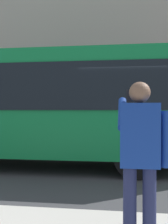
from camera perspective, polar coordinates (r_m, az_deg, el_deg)
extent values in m
plane|color=#38383A|center=(7.59, 9.94, -11.38)|extent=(60.00, 60.00, 0.00)
cube|color=#A89E8E|center=(14.90, 9.16, 17.84)|extent=(28.00, 0.80, 12.00)
cube|color=#0F7238|center=(7.99, -11.87, 1.49)|extent=(9.00, 2.50, 2.60)
cube|color=black|center=(6.84, -15.52, 5.00)|extent=(7.60, 0.06, 1.10)
cylinder|color=black|center=(8.67, 9.92, -6.54)|extent=(1.00, 0.28, 1.00)
cylinder|color=black|center=(6.49, 10.50, -8.92)|extent=(1.00, 0.28, 1.00)
cylinder|color=#1E2347|center=(3.14, 13.10, -18.16)|extent=(0.14, 0.14, 0.82)
cylinder|color=#1E2347|center=(3.13, 9.26, -18.22)|extent=(0.14, 0.14, 0.82)
cube|color=navy|center=(2.98, 11.21, -4.58)|extent=(0.40, 0.24, 0.66)
sphere|color=brown|center=(2.97, 11.22, 3.91)|extent=(0.22, 0.22, 0.22)
cylinder|color=navy|center=(3.00, 16.19, -5.31)|extent=(0.09, 0.09, 0.58)
cylinder|color=navy|center=(3.12, 7.76, -0.29)|extent=(0.09, 0.48, 0.37)
cube|color=black|center=(3.26, 9.19, 3.26)|extent=(0.07, 0.01, 0.14)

